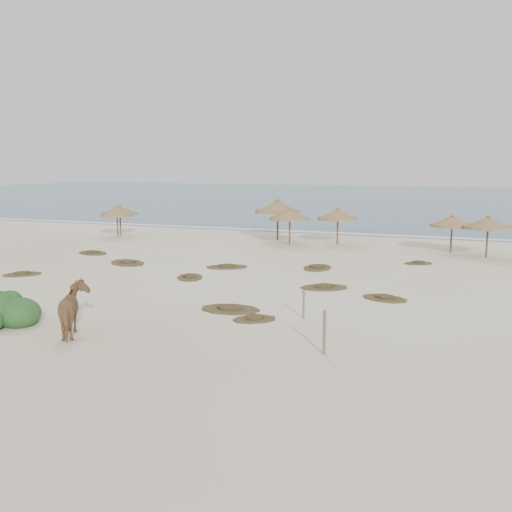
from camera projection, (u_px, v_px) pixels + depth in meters
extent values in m
plane|color=#F5E9C9|center=(165.00, 309.00, 21.98)|extent=(160.00, 160.00, 0.00)
cube|color=navy|center=(397.00, 198.00, 91.34)|extent=(200.00, 100.00, 0.01)
cube|color=white|center=(325.00, 233.00, 46.03)|extent=(70.00, 0.60, 0.01)
cylinder|color=#4E3828|center=(120.00, 224.00, 44.04)|extent=(0.11, 0.11, 1.87)
cylinder|color=olive|center=(120.00, 214.00, 43.91)|extent=(3.06, 3.06, 0.16)
cone|color=olive|center=(120.00, 210.00, 43.87)|extent=(2.96, 2.96, 0.67)
cone|color=olive|center=(120.00, 205.00, 43.80)|extent=(0.32, 0.32, 0.20)
cylinder|color=#4E3828|center=(117.00, 225.00, 43.49)|extent=(0.10, 0.10, 1.79)
cylinder|color=olive|center=(117.00, 215.00, 43.37)|extent=(2.95, 2.95, 0.15)
cone|color=olive|center=(117.00, 212.00, 43.33)|extent=(2.85, 2.85, 0.64)
cone|color=olive|center=(117.00, 206.00, 43.27)|extent=(0.31, 0.31, 0.19)
cylinder|color=#4E3828|center=(278.00, 224.00, 41.24)|extent=(0.13, 0.13, 2.33)
cylinder|color=olive|center=(278.00, 211.00, 41.09)|extent=(4.18, 4.18, 0.20)
cone|color=olive|center=(278.00, 206.00, 41.03)|extent=(4.04, 4.04, 0.83)
cone|color=olive|center=(278.00, 199.00, 40.95)|extent=(0.40, 0.40, 0.24)
cylinder|color=#4E3828|center=(290.00, 230.00, 39.12)|extent=(0.11, 0.11, 1.98)
cylinder|color=olive|center=(290.00, 218.00, 38.99)|extent=(3.28, 3.28, 0.17)
cone|color=olive|center=(290.00, 214.00, 38.94)|extent=(3.17, 3.17, 0.71)
cone|color=olive|center=(290.00, 208.00, 38.87)|extent=(0.34, 0.34, 0.21)
cylinder|color=#4E3828|center=(338.00, 230.00, 39.23)|extent=(0.11, 0.11, 1.97)
cylinder|color=olive|center=(338.00, 218.00, 39.10)|extent=(3.18, 3.18, 0.17)
cone|color=olive|center=(338.00, 214.00, 39.05)|extent=(3.08, 3.08, 0.70)
cone|color=olive|center=(338.00, 208.00, 38.99)|extent=(0.34, 0.34, 0.21)
cylinder|color=#4E3828|center=(451.00, 238.00, 35.51)|extent=(0.11, 0.11, 1.88)
cylinder|color=olive|center=(452.00, 226.00, 35.38)|extent=(3.54, 3.54, 0.16)
cone|color=olive|center=(452.00, 221.00, 35.34)|extent=(3.42, 3.42, 0.67)
cone|color=olive|center=(453.00, 214.00, 35.27)|extent=(0.32, 0.32, 0.20)
cylinder|color=#4E3828|center=(487.00, 241.00, 33.86)|extent=(0.11, 0.11, 1.96)
cylinder|color=olive|center=(488.00, 227.00, 33.73)|extent=(3.17, 3.17, 0.17)
cone|color=olive|center=(488.00, 222.00, 33.68)|extent=(3.06, 3.06, 0.70)
cone|color=olive|center=(489.00, 215.00, 33.61)|extent=(0.34, 0.34, 0.21)
imported|color=olive|center=(74.00, 310.00, 18.38)|extent=(1.91, 2.23, 1.73)
cylinder|color=#706854|center=(324.00, 332.00, 16.64)|extent=(0.13, 0.13, 1.32)
cylinder|color=#706854|center=(304.00, 304.00, 20.47)|extent=(0.10, 0.10, 1.08)
ellipsoid|color=#2C6129|center=(19.00, 313.00, 19.69)|extent=(1.47, 1.47, 1.10)
ellipsoid|color=#2C6129|center=(25.00, 311.00, 20.30)|extent=(1.10, 1.10, 0.82)
ellipsoid|color=#2C6129|center=(10.00, 299.00, 19.98)|extent=(0.82, 0.82, 0.62)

